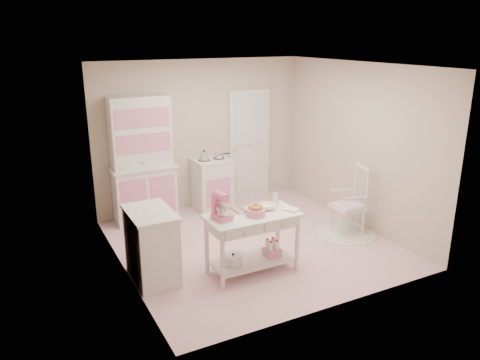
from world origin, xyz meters
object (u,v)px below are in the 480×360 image
(rocking_chair, at_px, (348,201))
(stand_mixer, at_px, (222,207))
(hutch, at_px, (143,160))
(base_cabinet, at_px, (152,245))
(stove, at_px, (212,184))
(bread_basket, at_px, (256,212))
(work_table, at_px, (252,243))

(rocking_chair, distance_m, stand_mixer, 2.38)
(hutch, distance_m, base_cabinet, 2.12)
(stove, distance_m, bread_basket, 2.46)
(base_cabinet, height_order, stand_mixer, stand_mixer)
(hutch, distance_m, stove, 1.33)
(hutch, bearing_deg, stand_mixer, -82.63)
(hutch, relative_size, bread_basket, 8.32)
(stove, height_order, bread_basket, stove)
(base_cabinet, xyz_separation_m, work_table, (1.22, -0.41, -0.06))
(stove, relative_size, rocking_chair, 0.84)
(stand_mixer, bearing_deg, bread_basket, -20.36)
(hutch, relative_size, base_cabinet, 2.26)
(hutch, distance_m, stand_mixer, 2.39)
(work_table, bearing_deg, bread_basket, -68.20)
(hutch, distance_m, rocking_chair, 3.34)
(stand_mixer, xyz_separation_m, bread_basket, (0.44, -0.07, -0.12))
(rocking_chair, xyz_separation_m, stand_mixer, (-2.31, -0.35, 0.42))
(stove, relative_size, bread_basket, 3.68)
(rocking_chair, distance_m, bread_basket, 1.94)
(stove, bearing_deg, work_table, -101.46)
(hutch, height_order, rocking_chair, hutch)
(hutch, bearing_deg, rocking_chair, -37.58)
(stand_mixer, distance_m, bread_basket, 0.46)
(hutch, distance_m, bread_basket, 2.56)
(base_cabinet, xyz_separation_m, bread_basket, (1.24, -0.46, 0.39))
(stove, xyz_separation_m, rocking_chair, (1.42, -1.96, 0.09))
(bread_basket, bearing_deg, stove, 79.24)
(work_table, bearing_deg, hutch, 106.91)
(stove, height_order, base_cabinet, same)
(stove, xyz_separation_m, base_cabinet, (-1.69, -1.93, 0.00))
(bread_basket, bearing_deg, stand_mixer, 170.96)
(base_cabinet, relative_size, rocking_chair, 0.84)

